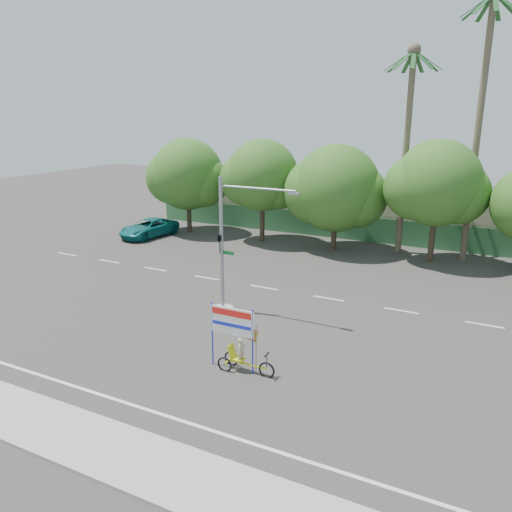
% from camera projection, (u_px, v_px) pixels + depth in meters
% --- Properties ---
extents(ground, '(120.00, 120.00, 0.00)m').
position_uv_depth(ground, '(226.00, 350.00, 21.87)').
color(ground, '#33302D').
rests_on(ground, ground).
extents(sidewalk_near, '(50.00, 2.40, 0.12)m').
position_uv_depth(sidewalk_near, '(105.00, 448.00, 15.41)').
color(sidewalk_near, gray).
rests_on(sidewalk_near, ground).
extents(fence, '(38.00, 0.08, 2.00)m').
position_uv_depth(fence, '(359.00, 229.00, 40.05)').
color(fence, '#336B3D').
rests_on(fence, ground).
extents(building_left, '(12.00, 8.00, 4.00)m').
position_uv_depth(building_left, '(270.00, 198.00, 47.93)').
color(building_left, beige).
rests_on(building_left, ground).
extents(building_right, '(14.00, 8.00, 3.60)m').
position_uv_depth(building_right, '(472.00, 218.00, 40.25)').
color(building_right, beige).
rests_on(building_right, ground).
extents(tree_far_left, '(7.14, 6.00, 7.96)m').
position_uv_depth(tree_far_left, '(187.00, 177.00, 42.03)').
color(tree_far_left, '#473828').
rests_on(tree_far_left, ground).
extents(tree_left, '(6.66, 5.60, 8.07)m').
position_uv_depth(tree_left, '(262.00, 178.00, 38.93)').
color(tree_left, '#473828').
rests_on(tree_left, ground).
extents(tree_center, '(7.62, 6.40, 7.85)m').
position_uv_depth(tree_center, '(335.00, 191.00, 36.53)').
color(tree_center, '#473828').
rests_on(tree_center, ground).
extents(tree_right, '(6.90, 5.80, 8.36)m').
position_uv_depth(tree_right, '(436.00, 186.00, 33.30)').
color(tree_right, '#473828').
rests_on(tree_right, ground).
extents(palm_tall, '(3.73, 3.79, 17.45)m').
position_uv_depth(palm_tall, '(481.00, 105.00, 32.24)').
color(palm_tall, '#70604C').
rests_on(palm_tall, ground).
extents(palm_short, '(3.73, 3.79, 14.45)m').
position_uv_depth(palm_short, '(408.00, 129.00, 34.63)').
color(palm_short, '#70604C').
rests_on(palm_short, ground).
extents(traffic_signal, '(4.72, 1.10, 7.00)m').
position_uv_depth(traffic_signal, '(227.00, 257.00, 25.41)').
color(traffic_signal, gray).
rests_on(traffic_signal, ground).
extents(trike_billboard, '(2.84, 0.65, 2.79)m').
position_uv_depth(trike_billboard, '(238.00, 345.00, 19.86)').
color(trike_billboard, black).
rests_on(trike_billboard, ground).
extents(pickup_truck, '(3.21, 5.59, 1.47)m').
position_uv_depth(pickup_truck, '(149.00, 228.00, 41.45)').
color(pickup_truck, '#0E6767').
rests_on(pickup_truck, ground).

